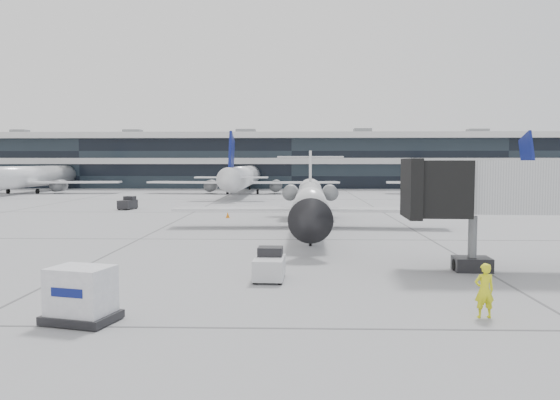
{
  "coord_description": "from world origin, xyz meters",
  "views": [
    {
      "loc": [
        0.73,
        -37.08,
        5.32
      ],
      "look_at": [
        -0.35,
        1.73,
        2.6
      ],
      "focal_mm": 35.0,
      "sensor_mm": 36.0,
      "label": 1
    }
  ],
  "objects_px": {
    "regional_jet": "(310,201)",
    "cargo_uld": "(81,295)",
    "ramp_worker": "(484,291)",
    "baggage_tug": "(269,266)"
  },
  "relations": [
    {
      "from": "regional_jet",
      "to": "ramp_worker",
      "type": "distance_m",
      "value": 25.97
    },
    {
      "from": "regional_jet",
      "to": "cargo_uld",
      "type": "bearing_deg",
      "value": -105.97
    },
    {
      "from": "ramp_worker",
      "to": "baggage_tug",
      "type": "relative_size",
      "value": 0.82
    },
    {
      "from": "regional_jet",
      "to": "ramp_worker",
      "type": "bearing_deg",
      "value": -76.85
    },
    {
      "from": "ramp_worker",
      "to": "baggage_tug",
      "type": "bearing_deg",
      "value": -42.49
    },
    {
      "from": "ramp_worker",
      "to": "baggage_tug",
      "type": "height_order",
      "value": "ramp_worker"
    },
    {
      "from": "cargo_uld",
      "to": "regional_jet",
      "type": "bearing_deg",
      "value": 86.79
    },
    {
      "from": "regional_jet",
      "to": "baggage_tug",
      "type": "bearing_deg",
      "value": -95.41
    },
    {
      "from": "regional_jet",
      "to": "ramp_worker",
      "type": "xyz_separation_m",
      "value": [
        5.22,
        -25.41,
        -1.25
      ]
    },
    {
      "from": "ramp_worker",
      "to": "cargo_uld",
      "type": "distance_m",
      "value": 13.56
    }
  ]
}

